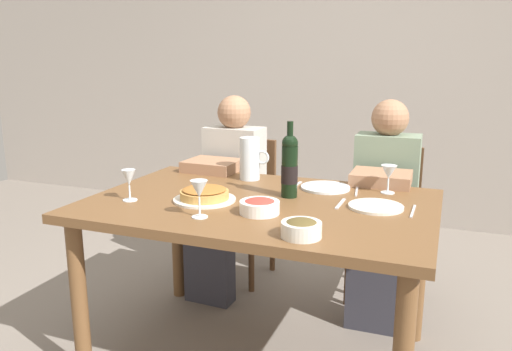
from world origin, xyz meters
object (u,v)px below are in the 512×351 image
(baked_tart, at_px, (204,195))
(wine_glass_centre, at_px, (389,173))
(dining_table, at_px, (260,221))
(dinner_plate_right_setting, at_px, (325,187))
(chair_right, at_px, (386,212))
(wine_glass_right_diner, at_px, (199,191))
(dinner_plate_left_setting, at_px, (376,207))
(diner_left, at_px, (226,189))
(wine_bottle, at_px, (290,166))
(salad_bowl, at_px, (260,206))
(wine_glass_left_diner, at_px, (129,179))
(diner_right, at_px, (383,203))
(water_pitcher, at_px, (250,161))
(chair_left, at_px, (243,198))
(olive_bowl, at_px, (301,228))

(baked_tart, xyz_separation_m, wine_glass_centre, (0.74, 0.42, 0.07))
(dining_table, relative_size, dinner_plate_right_setting, 6.37)
(chair_right, bearing_deg, wine_glass_right_diner, 63.13)
(dinner_plate_left_setting, relative_size, diner_left, 0.20)
(wine_bottle, height_order, chair_right, wine_bottle)
(dinner_plate_right_setting, bearing_deg, dining_table, -124.80)
(baked_tart, distance_m, dinner_plate_left_setting, 0.74)
(salad_bowl, xyz_separation_m, dinner_plate_left_setting, (0.43, 0.25, -0.03))
(wine_glass_centre, height_order, dinner_plate_right_setting, wine_glass_centre)
(dining_table, xyz_separation_m, wine_glass_left_diner, (-0.54, -0.20, 0.19))
(wine_glass_left_diner, height_order, diner_right, diner_right)
(wine_bottle, distance_m, water_pitcher, 0.39)
(water_pitcher, distance_m, baked_tart, 0.45)
(diner_right, bearing_deg, chair_right, -90.18)
(dining_table, distance_m, chair_left, 1.00)
(wine_glass_right_diner, distance_m, diner_right, 1.17)
(wine_glass_left_diner, relative_size, chair_left, 0.16)
(water_pitcher, bearing_deg, wine_glass_centre, -1.86)
(wine_glass_centre, distance_m, diner_right, 0.41)
(wine_glass_centre, xyz_separation_m, dinner_plate_left_setting, (-0.02, -0.26, -0.09))
(dinner_plate_left_setting, distance_m, diner_right, 0.62)
(wine_glass_centre, relative_size, chair_left, 0.15)
(dinner_plate_left_setting, bearing_deg, dining_table, -171.10)
(wine_glass_left_diner, bearing_deg, wine_glass_centre, 27.34)
(dinner_plate_left_setting, xyz_separation_m, chair_left, (-0.94, 0.80, -0.27))
(wine_glass_left_diner, relative_size, wine_glass_right_diner, 0.93)
(wine_glass_right_diner, height_order, dinner_plate_left_setting, wine_glass_right_diner)
(chair_left, bearing_deg, wine_bottle, 127.96)
(baked_tart, bearing_deg, wine_glass_left_diner, -159.30)
(baked_tart, bearing_deg, wine_glass_centre, 29.92)
(dinner_plate_left_setting, bearing_deg, chair_right, 92.96)
(wine_glass_right_diner, bearing_deg, water_pitcher, 94.64)
(salad_bowl, bearing_deg, dinner_plate_left_setting, 30.15)
(olive_bowl, distance_m, wine_glass_centre, 0.75)
(wine_bottle, xyz_separation_m, salad_bowl, (-0.03, -0.29, -0.11))
(baked_tart, height_order, wine_glass_right_diner, wine_glass_right_diner)
(wine_glass_right_diner, xyz_separation_m, wine_glass_centre, (0.65, 0.65, -0.01))
(olive_bowl, relative_size, diner_left, 0.12)
(diner_left, bearing_deg, olive_bowl, 128.88)
(baked_tart, distance_m, diner_right, 1.03)
(wine_bottle, relative_size, diner_right, 0.30)
(dining_table, height_order, diner_right, diner_right)
(wine_glass_right_diner, distance_m, wine_glass_centre, 0.91)
(wine_glass_centre, distance_m, chair_left, 1.15)
(baked_tart, relative_size, dinner_plate_right_setting, 1.17)
(dinner_plate_left_setting, height_order, dinner_plate_right_setting, same)
(olive_bowl, relative_size, chair_right, 0.17)
(wine_glass_left_diner, xyz_separation_m, diner_right, (0.99, 0.87, -0.24))
(chair_left, relative_size, chair_right, 1.00)
(wine_glass_left_diner, xyz_separation_m, wine_glass_right_diner, (0.40, -0.11, 0.01))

